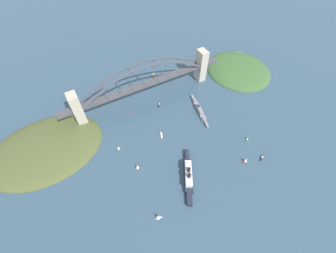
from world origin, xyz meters
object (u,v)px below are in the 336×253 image
small_boat_5 (246,160)px  small_boat_6 (158,217)px  channel_marker_buoy (133,113)px  small_boat_1 (262,158)px  small_boat_7 (161,135)px  naval_cruiser (199,110)px  seaplane_taxiing_near_bridge (154,75)px  ocean_liner (188,175)px  small_boat_4 (118,148)px  small_boat_2 (247,138)px  small_boat_0 (160,104)px  harbor_arch_bridge (145,85)px  small_boat_3 (137,167)px

small_boat_5 → small_boat_6: (145.63, 8.97, -0.24)m
small_boat_5 → channel_marker_buoy: small_boat_5 is taller
small_boat_5 → small_boat_1: bearing=164.1°
small_boat_7 → naval_cruiser: bearing=-169.9°
small_boat_5 → seaplane_taxiing_near_bridge: bearing=-83.2°
ocean_liner → naval_cruiser: size_ratio=0.99×
small_boat_7 → channel_marker_buoy: size_ratio=4.58×
small_boat_4 → small_boat_6: 117.49m
small_boat_1 → small_boat_2: small_boat_2 is taller
small_boat_7 → small_boat_0: bearing=-115.1°
small_boat_4 → small_boat_5: small_boat_5 is taller
naval_cruiser → harbor_arch_bridge: bearing=-47.3°
small_boat_6 → channel_marker_buoy: (-41.66, -173.67, -3.50)m
naval_cruiser → small_boat_7: naval_cruiser is taller
small_boat_1 → small_boat_2: (-2.95, -35.66, 2.24)m
harbor_arch_bridge → small_boat_5: harbor_arch_bridge is taller
seaplane_taxiing_near_bridge → small_boat_7: size_ratio=0.83×
small_boat_6 → small_boat_7: size_ratio=0.78×
naval_cruiser → small_boat_7: size_ratio=5.97×
small_boat_0 → small_boat_1: small_boat_1 is taller
small_boat_4 → small_boat_3: bearing=105.0°
small_boat_0 → small_boat_7: (28.42, 60.56, 0.12)m
small_boat_4 → small_boat_7: 68.19m
small_boat_5 → small_boat_6: bearing=3.5°
small_boat_3 → channel_marker_buoy: 105.58m
small_boat_2 → channel_marker_buoy: (132.31, -136.28, -2.07)m
small_boat_2 → small_boat_5: 40.17m
small_boat_6 → seaplane_taxiing_near_bridge: bearing=-115.7°
ocean_liner → channel_marker_buoy: 146.68m
harbor_arch_bridge → seaplane_taxiing_near_bridge: 71.61m
naval_cruiser → small_boat_3: size_ratio=7.87×
small_boat_3 → small_boat_6: size_ratio=0.97×
ocean_liner → small_boat_0: 143.56m
ocean_liner → small_boat_4: (66.48, -88.99, -2.55)m
small_boat_3 → small_boat_5: size_ratio=0.91×
seaplane_taxiing_near_bridge → small_boat_3: bearing=56.9°
small_boat_2 → small_boat_4: small_boat_4 is taller
ocean_liner → small_boat_1: 113.13m
small_boat_6 → small_boat_7: 124.88m
seaplane_taxiing_near_bridge → small_boat_6: small_boat_6 is taller
small_boat_5 → channel_marker_buoy: (103.97, -164.69, -3.74)m
small_boat_2 → small_boat_3: (167.71, -36.86, 1.22)m
small_boat_4 → small_boat_7: small_boat_4 is taller
ocean_liner → small_boat_0: size_ratio=6.92×
small_boat_0 → ocean_liner: bearing=78.1°
harbor_arch_bridge → naval_cruiser: (-65.84, 71.38, -29.50)m
small_boat_2 → small_boat_0: bearing=-57.6°
small_boat_6 → small_boat_7: bearing=-119.9°
harbor_arch_bridge → small_boat_6: 210.61m
small_boat_1 → small_boat_4: size_ratio=1.50×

